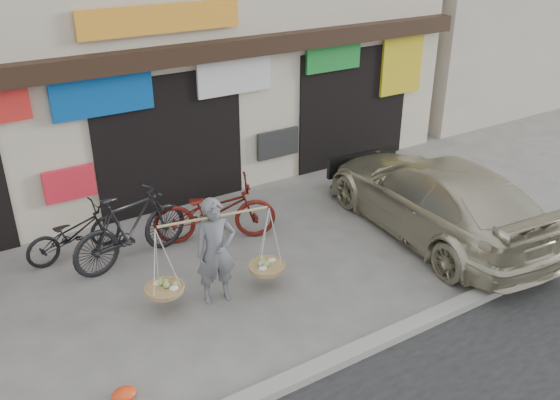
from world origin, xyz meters
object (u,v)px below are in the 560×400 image
bike_0 (74,233)px  bike_2 (215,211)px  bike_1 (131,227)px  street_vendor (216,255)px  suv (435,197)px

bike_0 → bike_2: 2.43m
bike_0 → bike_2: (2.31, -0.77, 0.13)m
bike_1 → bike_2: bearing=-105.0°
street_vendor → bike_1: (-0.71, 1.75, -0.14)m
street_vendor → bike_1: bearing=121.9°
bike_1 → bike_0: bearing=35.3°
street_vendor → bike_1: 1.90m
bike_0 → suv: (5.84, -2.64, 0.27)m
bike_1 → bike_2: 1.52m
bike_1 → suv: 5.41m
street_vendor → bike_2: bearing=74.2°
street_vendor → bike_0: (-1.50, 2.46, -0.34)m
bike_0 → bike_1: bike_1 is taller
bike_1 → bike_2: bike_1 is taller
street_vendor → bike_1: size_ratio=0.99×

